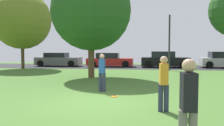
# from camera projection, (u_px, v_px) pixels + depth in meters

# --- Properties ---
(ground_plane) EXTENTS (44.00, 44.00, 0.00)m
(ground_plane) POSITION_uv_depth(u_px,v_px,m) (96.00, 103.00, 7.98)
(ground_plane) COLOR #47702D
(road_strip) EXTENTS (44.00, 6.40, 0.01)m
(road_strip) POSITION_uv_depth(u_px,v_px,m) (128.00, 67.00, 23.81)
(road_strip) COLOR #28282B
(road_strip) RESTS_ON ground_plane
(oak_tree_right) EXTENTS (4.89, 4.89, 6.55)m
(oak_tree_right) POSITION_uv_depth(u_px,v_px,m) (91.00, 11.00, 14.69)
(oak_tree_right) COLOR brown
(oak_tree_right) RESTS_ON ground_plane
(oak_tree_center) EXTENTS (5.13, 5.13, 6.87)m
(oak_tree_center) POSITION_uv_depth(u_px,v_px,m) (22.00, 20.00, 21.25)
(oak_tree_center) COLOR brown
(oak_tree_center) RESTS_ON ground_plane
(person_thrower) EXTENTS (0.30, 0.33, 1.58)m
(person_thrower) POSITION_uv_depth(u_px,v_px,m) (164.00, 81.00, 6.80)
(person_thrower) COLOR #2D334C
(person_thrower) RESTS_ON ground_plane
(person_catcher) EXTENTS (0.30, 0.33, 1.64)m
(person_catcher) POSITION_uv_depth(u_px,v_px,m) (188.00, 105.00, 3.83)
(person_catcher) COLOR slate
(person_catcher) RESTS_ON ground_plane
(person_bystander) EXTENTS (0.30, 0.32, 1.57)m
(person_bystander) POSITION_uv_depth(u_px,v_px,m) (102.00, 71.00, 10.02)
(person_bystander) COLOR #2D334C
(person_bystander) RESTS_ON ground_plane
(frisbee_disc) EXTENTS (0.27, 0.27, 0.03)m
(frisbee_disc) POSITION_uv_depth(u_px,v_px,m) (114.00, 96.00, 8.98)
(frisbee_disc) COLOR orange
(frisbee_disc) RESTS_ON ground_plane
(parked_car_grey) EXTENTS (4.50, 2.03, 1.37)m
(parked_car_grey) POSITION_uv_depth(u_px,v_px,m) (58.00, 60.00, 24.57)
(parked_car_grey) COLOR slate
(parked_car_grey) RESTS_ON ground_plane
(parked_car_red) EXTENTS (4.50, 1.99, 1.36)m
(parked_car_red) POSITION_uv_depth(u_px,v_px,m) (110.00, 60.00, 23.79)
(parked_car_red) COLOR #B21E1E
(parked_car_red) RESTS_ON ground_plane
(parked_car_black) EXTENTS (4.50, 2.06, 1.52)m
(parked_car_black) POSITION_uv_depth(u_px,v_px,m) (165.00, 60.00, 23.07)
(parked_car_black) COLOR black
(parked_car_black) RESTS_ON ground_plane
(parked_car_silver) EXTENTS (4.07, 1.99, 1.51)m
(parked_car_silver) POSITION_uv_depth(u_px,v_px,m) (222.00, 60.00, 22.48)
(parked_car_silver) COLOR #B7B7BC
(parked_car_silver) RESTS_ON ground_plane
(street_lamp_post) EXTENTS (0.14, 0.14, 4.50)m
(street_lamp_post) POSITION_uv_depth(u_px,v_px,m) (169.00, 43.00, 19.45)
(street_lamp_post) COLOR #2D2D33
(street_lamp_post) RESTS_ON ground_plane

